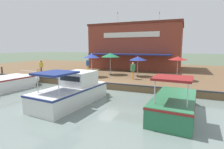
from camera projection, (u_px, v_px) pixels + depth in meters
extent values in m
plane|color=#4C5B47|center=(103.00, 90.00, 15.88)|extent=(220.00, 220.00, 0.00)
cube|color=brown|center=(135.00, 71.00, 25.87)|extent=(22.00, 56.00, 0.60)
cube|color=#2D2D33|center=(103.00, 83.00, 15.87)|extent=(0.20, 50.40, 0.10)
cube|color=brown|center=(137.00, 48.00, 27.97)|extent=(7.97, 13.28, 6.40)
cube|color=#5C271C|center=(138.00, 26.00, 27.45)|extent=(8.13, 13.54, 0.30)
cube|color=navy|center=(128.00, 54.00, 23.65)|extent=(1.80, 11.28, 0.16)
cube|color=silver|center=(130.00, 35.00, 24.02)|extent=(0.08, 7.97, 0.70)
cylinder|color=silver|center=(159.00, 19.00, 26.06)|extent=(0.06, 0.06, 2.07)
cube|color=#337547|center=(160.00, 13.00, 25.76)|extent=(0.36, 0.03, 0.24)
cylinder|color=silver|center=(118.00, 20.00, 28.55)|extent=(0.06, 0.06, 2.51)
cube|color=gold|center=(118.00, 13.00, 28.22)|extent=(0.36, 0.03, 0.24)
cylinder|color=#B7B7B7|center=(177.00, 69.00, 17.35)|extent=(0.06, 0.06, 2.22)
cylinder|color=#2D2D33|center=(177.00, 80.00, 17.51)|extent=(0.36, 0.36, 0.06)
cone|color=maroon|center=(178.00, 58.00, 17.19)|extent=(1.86, 1.86, 0.33)
cone|color=white|center=(178.00, 58.00, 17.18)|extent=(1.15, 1.15, 0.26)
sphere|color=white|center=(178.00, 57.00, 17.16)|extent=(0.08, 0.08, 0.08)
cylinder|color=#B7B7B7|center=(138.00, 67.00, 19.65)|extent=(0.06, 0.06, 2.08)
cylinder|color=#2D2D33|center=(137.00, 76.00, 19.81)|extent=(0.36, 0.36, 0.06)
cone|color=navy|center=(138.00, 58.00, 19.50)|extent=(1.96, 1.96, 0.44)
cone|color=yellow|center=(138.00, 58.00, 19.50)|extent=(1.21, 1.21, 0.35)
sphere|color=yellow|center=(138.00, 56.00, 19.47)|extent=(0.08, 0.08, 0.08)
cylinder|color=#B7B7B7|center=(92.00, 66.00, 19.37)|extent=(0.06, 0.06, 2.38)
cylinder|color=#2D2D33|center=(92.00, 76.00, 19.55)|extent=(0.36, 0.36, 0.06)
cone|color=navy|center=(91.00, 56.00, 19.20)|extent=(1.74, 1.74, 0.43)
cone|color=white|center=(91.00, 56.00, 19.20)|extent=(1.08, 1.08, 0.34)
sphere|color=white|center=(91.00, 54.00, 19.17)|extent=(0.08, 0.08, 0.08)
cylinder|color=#B7B7B7|center=(110.00, 64.00, 20.99)|extent=(0.06, 0.06, 2.40)
cylinder|color=#2D2D33|center=(110.00, 74.00, 21.17)|extent=(0.36, 0.36, 0.06)
cone|color=#19663D|center=(110.00, 55.00, 20.82)|extent=(2.21, 2.21, 0.48)
cone|color=silver|center=(110.00, 55.00, 20.82)|extent=(1.37, 1.37, 0.38)
sphere|color=silver|center=(110.00, 53.00, 20.79)|extent=(0.08, 0.08, 0.08)
cube|color=brown|center=(93.00, 76.00, 18.64)|extent=(0.05, 0.05, 0.42)
cube|color=brown|center=(90.00, 76.00, 18.84)|extent=(0.05, 0.05, 0.42)
cube|color=brown|center=(95.00, 75.00, 18.97)|extent=(0.05, 0.05, 0.42)
cube|color=brown|center=(92.00, 75.00, 19.18)|extent=(0.05, 0.05, 0.42)
cube|color=brown|center=(93.00, 74.00, 18.88)|extent=(0.50, 0.50, 0.05)
cube|color=brown|center=(94.00, 71.00, 19.01)|extent=(0.11, 0.44, 0.40)
cube|color=brown|center=(39.00, 71.00, 22.88)|extent=(0.05, 0.05, 0.42)
cube|color=brown|center=(38.00, 70.00, 23.14)|extent=(0.05, 0.05, 0.42)
cube|color=brown|center=(42.00, 70.00, 23.18)|extent=(0.05, 0.05, 0.42)
cube|color=brown|center=(41.00, 70.00, 23.44)|extent=(0.05, 0.05, 0.42)
cube|color=brown|center=(40.00, 69.00, 23.13)|extent=(0.56, 0.56, 0.05)
cube|color=brown|center=(41.00, 67.00, 23.24)|extent=(0.18, 0.43, 0.40)
cylinder|color=gold|center=(88.00, 69.00, 23.03)|extent=(0.13, 0.13, 0.87)
cylinder|color=gold|center=(88.00, 69.00, 22.85)|extent=(0.13, 0.13, 0.87)
cylinder|color=#2D5193|center=(88.00, 63.00, 22.82)|extent=(0.50, 0.50, 0.69)
sphere|color=tan|center=(88.00, 60.00, 22.75)|extent=(0.23, 0.23, 0.23)
cylinder|color=orange|center=(133.00, 75.00, 17.84)|extent=(0.13, 0.13, 0.84)
cylinder|color=orange|center=(133.00, 75.00, 18.01)|extent=(0.13, 0.13, 0.84)
cylinder|color=#337547|center=(133.00, 68.00, 17.81)|extent=(0.49, 0.49, 0.66)
sphere|color=tan|center=(133.00, 63.00, 17.74)|extent=(0.23, 0.23, 0.23)
cylinder|color=#4C4C56|center=(41.00, 70.00, 21.73)|extent=(0.13, 0.13, 0.80)
cylinder|color=#4C4C56|center=(42.00, 70.00, 21.60)|extent=(0.13, 0.13, 0.80)
cylinder|color=gold|center=(41.00, 65.00, 21.55)|extent=(0.47, 0.47, 0.63)
sphere|color=brown|center=(41.00, 61.00, 21.49)|extent=(0.22, 0.22, 0.22)
cube|color=silver|center=(71.00, 96.00, 11.65)|extent=(5.64, 2.75, 1.11)
ellipsoid|color=silver|center=(93.00, 87.00, 14.06)|extent=(2.10, 2.36, 1.11)
cube|color=navy|center=(71.00, 89.00, 11.58)|extent=(5.70, 2.80, 0.10)
cube|color=white|center=(79.00, 78.00, 12.34)|extent=(2.18, 2.02, 0.96)
cube|color=black|center=(70.00, 79.00, 11.44)|extent=(0.19, 1.64, 0.34)
cube|color=navy|center=(55.00, 73.00, 10.26)|extent=(2.21, 2.14, 0.12)
cylinder|color=silver|center=(59.00, 86.00, 9.43)|extent=(0.05, 0.05, 1.12)
cylinder|color=silver|center=(38.00, 83.00, 10.17)|extent=(0.05, 0.05, 1.12)
ellipsoid|color=silver|center=(26.00, 80.00, 17.44)|extent=(2.61, 2.88, 1.12)
cylinder|color=silver|center=(28.00, 71.00, 17.55)|extent=(0.23, 2.27, 0.04)
cube|color=#287047|center=(174.00, 106.00, 9.63)|extent=(4.90, 2.39, 1.06)
ellipsoid|color=#287047|center=(179.00, 96.00, 11.74)|extent=(1.82, 2.08, 1.06)
cube|color=maroon|center=(174.00, 98.00, 9.56)|extent=(4.96, 2.44, 0.10)
cube|color=maroon|center=(173.00, 78.00, 8.37)|extent=(1.80, 1.87, 0.11)
cylinder|color=silver|center=(188.00, 95.00, 7.70)|extent=(0.05, 0.05, 1.21)
cylinder|color=silver|center=(155.00, 91.00, 8.34)|extent=(0.05, 0.05, 1.21)
cylinder|color=silver|center=(180.00, 83.00, 11.79)|extent=(0.15, 1.66, 0.04)
cylinder|color=#473323|center=(2.00, 71.00, 21.31)|extent=(0.18, 0.18, 0.85)
cylinder|color=#2D2D33|center=(2.00, 67.00, 21.24)|extent=(0.22, 0.22, 0.04)
cylinder|color=brown|center=(134.00, 57.00, 30.53)|extent=(0.47, 0.47, 3.31)
sphere|color=#2D6028|center=(134.00, 36.00, 29.99)|extent=(4.96, 4.96, 4.96)
sphere|color=#2D6028|center=(128.00, 39.00, 29.44)|extent=(3.47, 3.47, 3.47)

